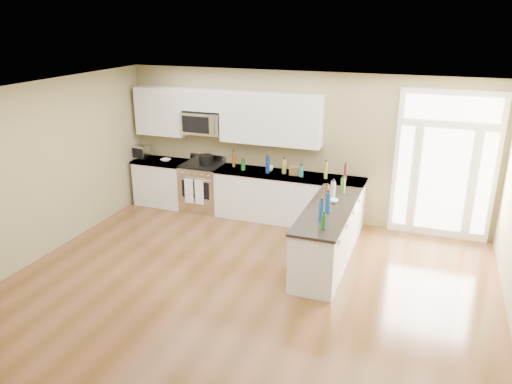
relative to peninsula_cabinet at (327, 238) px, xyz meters
The scene contains 18 objects.
ground 2.46m from the peninsula_cabinet, 112.44° to the right, with size 8.00×8.00×0.00m, color brown.
room_shell 2.74m from the peninsula_cabinet, 112.44° to the right, with size 8.00×8.00×8.00m.
back_cabinet_left 4.06m from the peninsula_cabinet, 159.09° to the left, with size 1.10×0.66×0.94m.
back_cabinet_right 1.81m from the peninsula_cabinet, 126.68° to the left, with size 2.85×0.66×0.94m.
peninsula_cabinet is the anchor object (origin of this frame).
upper_cabinet_left 4.39m from the peninsula_cabinet, 157.26° to the left, with size 1.04×0.33×0.95m, color silver.
upper_cabinet_right 2.65m from the peninsula_cabinet, 133.15° to the left, with size 1.94×0.33×0.95m, color silver.
upper_cabinet_short 3.73m from the peninsula_cabinet, 150.98° to the left, with size 0.82×0.33×0.40m, color silver.
microwave 3.53m from the peninsula_cabinet, 151.57° to the left, with size 0.78×0.41×0.42m.
entry_door 2.52m from the peninsula_cabinet, 46.51° to the left, with size 1.70×0.10×2.60m.
kitchen_range 3.22m from the peninsula_cabinet, 153.24° to the left, with size 0.79×0.70×1.08m.
stockpot 3.22m from the peninsula_cabinet, 152.13° to the left, with size 0.27×0.27×0.21m, color black.
toaster_oven 4.56m from the peninsula_cabinet, 161.06° to the left, with size 0.32×0.25×0.27m, color silver.
cardboard_box 1.84m from the peninsula_cabinet, 123.49° to the left, with size 0.19×0.14×0.16m, color brown.
bowl_left 3.98m from the peninsula_cabinet, 158.80° to the left, with size 0.19×0.19×0.05m, color white.
bowl_peninsula 0.60m from the peninsula_cabinet, 88.49° to the left, with size 0.16×0.16×0.05m, color white.
cup_counter 2.19m from the peninsula_cabinet, 134.36° to the left, with size 0.14×0.14×0.11m, color white.
counter_bottles 1.11m from the peninsula_cabinet, 129.32° to the left, with size 2.39×2.44×0.32m.
Camera 1 is at (2.33, -4.86, 3.75)m, focal length 35.00 mm.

